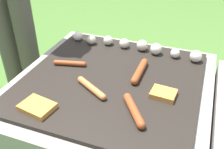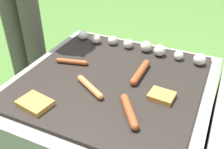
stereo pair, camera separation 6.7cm
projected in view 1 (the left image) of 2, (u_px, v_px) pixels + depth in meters
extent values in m
plane|color=#47702D|center=(112.00, 147.00, 1.35)|extent=(14.00, 14.00, 0.00)
cube|color=gray|center=(112.00, 118.00, 1.23)|extent=(0.82, 0.82, 0.41)
cube|color=black|center=(112.00, 80.00, 1.12)|extent=(0.73, 0.73, 0.02)
cylinder|color=#4C473D|center=(7.00, 37.00, 1.53)|extent=(0.12, 0.12, 0.79)
cylinder|color=#4C473D|center=(27.00, 41.00, 1.49)|extent=(0.12, 0.12, 0.79)
cylinder|color=#93421E|center=(134.00, 110.00, 0.92)|extent=(0.11, 0.14, 0.03)
sphere|color=#93421E|center=(141.00, 125.00, 0.86)|extent=(0.03, 0.03, 0.03)
sphere|color=#93421E|center=(127.00, 97.00, 0.98)|extent=(0.03, 0.03, 0.03)
cylinder|color=#93421E|center=(70.00, 63.00, 1.20)|extent=(0.13, 0.05, 0.02)
sphere|color=#93421E|center=(84.00, 64.00, 1.19)|extent=(0.02, 0.02, 0.02)
sphere|color=#93421E|center=(56.00, 62.00, 1.20)|extent=(0.02, 0.02, 0.02)
cylinder|color=#C6753D|center=(91.00, 88.00, 1.03)|extent=(0.14, 0.10, 0.03)
sphere|color=#C6753D|center=(103.00, 97.00, 0.98)|extent=(0.03, 0.03, 0.03)
sphere|color=#C6753D|center=(81.00, 79.00, 1.08)|extent=(0.03, 0.03, 0.03)
cylinder|color=#93421E|center=(140.00, 71.00, 1.13)|extent=(0.03, 0.16, 0.03)
sphere|color=#93421E|center=(134.00, 81.00, 1.07)|extent=(0.03, 0.03, 0.03)
sphere|color=#93421E|center=(145.00, 62.00, 1.20)|extent=(0.03, 0.03, 0.03)
cube|color=#D18438|center=(163.00, 94.00, 1.01)|extent=(0.10, 0.08, 0.02)
cube|color=#D18438|center=(37.00, 107.00, 0.94)|extent=(0.13, 0.11, 0.02)
sphere|color=silver|center=(78.00, 36.00, 1.41)|extent=(0.05, 0.05, 0.05)
sphere|color=beige|center=(91.00, 40.00, 1.37)|extent=(0.05, 0.05, 0.05)
sphere|color=beige|center=(108.00, 40.00, 1.36)|extent=(0.05, 0.05, 0.05)
sphere|color=beige|center=(124.00, 43.00, 1.34)|extent=(0.05, 0.05, 0.05)
sphere|color=beige|center=(142.00, 45.00, 1.31)|extent=(0.06, 0.06, 0.06)
sphere|color=silver|center=(156.00, 49.00, 1.28)|extent=(0.06, 0.06, 0.06)
sphere|color=silver|center=(175.00, 53.00, 1.25)|extent=(0.05, 0.05, 0.05)
sphere|color=silver|center=(196.00, 56.00, 1.22)|extent=(0.06, 0.06, 0.06)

